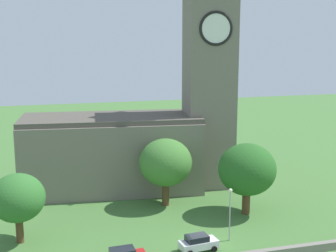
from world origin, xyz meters
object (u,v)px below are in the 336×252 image
Objects in this scene: streetlamp_west_mid at (230,205)px; tree_churchyard at (166,163)px; car_white at (198,243)px; tree_riverside_east at (18,198)px; church at (146,125)px; tree_riverside_west at (247,170)px.

tree_churchyard is (-3.88, 12.57, 1.79)m from streetlamp_west_mid.
streetlamp_west_mid is (4.12, 1.40, 3.24)m from car_white.
tree_riverside_east is at bearing 165.50° from streetlamp_west_mid.
church reaches higher than car_white.
car_white is 19.95m from tree_riverside_east.
tree_riverside_east reaches higher than car_white.
church is at bearing 91.37° from car_white.
streetlamp_west_mid is 0.78× the size of tree_riverside_east.
church is 23.64m from tree_riverside_east.
tree_churchyard is (0.78, -8.33, -3.56)m from church.
church is 3.66× the size of tree_riverside_west.
tree_churchyard reaches higher than car_white.
tree_riverside_east is 0.85× the size of tree_churchyard.
car_white is (0.53, -22.30, -8.59)m from church.
church reaches higher than tree_riverside_east.
church is 3.68× the size of tree_churchyard.
church is 5.55× the size of streetlamp_west_mid.
tree_riverside_east is 27.51m from tree_riverside_west.
church is 23.90m from car_white.
streetlamp_west_mid is at bearing -77.44° from church.
car_white is 13.45m from tree_riverside_west.
tree_riverside_east is (-17.61, -15.14, -4.38)m from church.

